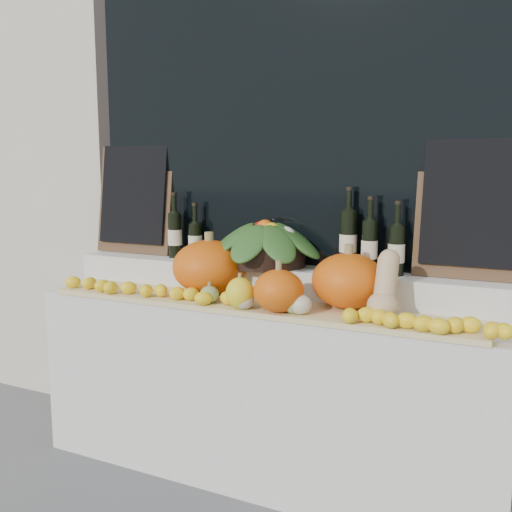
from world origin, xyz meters
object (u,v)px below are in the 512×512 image
pumpkin_left (209,267)px  pumpkin_right (348,281)px  produce_bowl (265,243)px  wine_bottle_tall (348,240)px  butternut_squash (385,289)px

pumpkin_left → pumpkin_right: bearing=1.1°
produce_bowl → wine_bottle_tall: bearing=5.6°
pumpkin_left → wine_bottle_tall: wine_bottle_tall is taller
butternut_squash → produce_bowl: 0.73m
pumpkin_left → wine_bottle_tall: bearing=17.8°
butternut_squash → produce_bowl: bearing=158.9°
pumpkin_left → produce_bowl: 0.31m
pumpkin_right → wine_bottle_tall: size_ratio=0.82×
wine_bottle_tall → produce_bowl: bearing=-174.4°
pumpkin_left → pumpkin_right: 0.71m
pumpkin_left → wine_bottle_tall: 0.69m
produce_bowl → wine_bottle_tall: wine_bottle_tall is taller
produce_bowl → butternut_squash: bearing=-21.1°
pumpkin_right → produce_bowl: 0.52m
wine_bottle_tall → pumpkin_left: bearing=-162.2°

